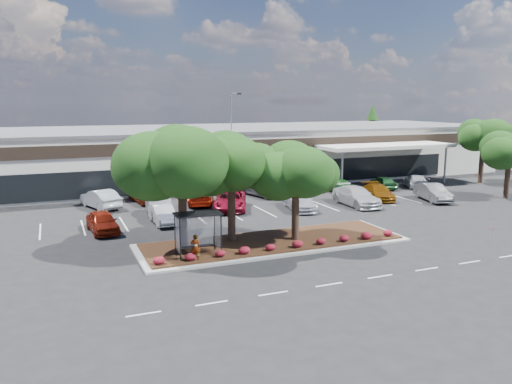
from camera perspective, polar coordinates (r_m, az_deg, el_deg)
name	(u,v)px	position (r m, az deg, el deg)	size (l,w,h in m)	color
ground	(330,257)	(31.12, 8.41, -7.40)	(160.00, 160.00, 0.00)	black
retail_store	(188,153)	(61.58, -7.81, 4.39)	(80.40, 25.20, 6.25)	white
landscape_island	(273,242)	(33.59, 1.96, -5.74)	(18.00, 6.00, 0.26)	#A4A39E
lane_markings	(261,220)	(40.03, 0.59, -3.28)	(33.12, 20.06, 0.01)	silver
shrub_row	(287,245)	(31.65, 3.53, -6.04)	(17.00, 0.80, 0.50)	maroon
bus_shelter	(197,221)	(30.25, -6.74, -3.34)	(2.75, 1.55, 2.59)	black
island_tree_west	(182,187)	(31.21, -8.47, 0.60)	(7.20, 7.20, 7.89)	black
island_tree_mid	(231,186)	(32.91, -2.84, 0.70)	(6.60, 6.60, 7.32)	black
island_tree_east	(296,192)	(33.18, 4.56, 0.04)	(5.80, 5.80, 6.50)	black
tree_east_near	(508,165)	(54.77, 26.89, 2.75)	(5.60, 5.60, 6.51)	black
tree_east_far	(482,150)	(63.73, 24.46, 4.35)	(6.40, 6.40, 7.62)	black
conifer_north_east	(372,132)	(85.29, 13.09, 6.75)	(3.96, 3.96, 9.00)	black
person_waiting	(195,247)	(29.48, -6.94, -6.28)	(0.56, 0.37, 1.54)	#594C47
light_pole	(232,144)	(56.88, -2.72, 5.51)	(1.43, 0.59, 10.47)	#A4A39E
survey_stake	(490,232)	(37.70, 25.21, -4.16)	(0.08, 0.14, 0.98)	tan
car_0	(102,222)	(38.03, -17.15, -3.28)	(1.83, 4.54, 1.55)	maroon
car_1	(163,214)	(39.60, -10.59, -2.54)	(1.53, 4.39, 1.45)	#A9AFB4
car_2	(159,206)	(42.13, -11.01, -1.60)	(1.80, 5.17, 1.71)	slate
car_3	(230,200)	(43.97, -2.97, -0.97)	(2.71, 5.88, 1.63)	maroon
car_4	(300,201)	(44.06, 5.01, -1.05)	(2.14, 5.26, 1.53)	#B5B7C1
car_6	(356,196)	(46.54, 11.38, -0.48)	(2.40, 5.91, 1.71)	beige
car_7	(378,192)	(49.93, 13.80, -0.01)	(2.02, 4.98, 1.44)	#6A3906
car_8	(433,192)	(50.67, 19.56, -0.05)	(1.74, 5.00, 1.65)	#4B4C52
car_9	(100,199)	(46.58, -17.35, -0.75)	(1.80, 5.15, 1.70)	#A7B0B5
car_10	(147,194)	(48.14, -12.33, -0.17)	(2.38, 5.84, 1.70)	maroon
car_11	(199,196)	(46.46, -6.58, -0.45)	(2.21, 5.43, 1.58)	maroon
car_12	(217,190)	(48.90, -4.48, 0.21)	(2.03, 5.04, 1.72)	white
car_13	(263,188)	(50.48, 0.81, 0.52)	(2.72, 5.90, 1.64)	#53535A
car_14	(292,191)	(49.30, 4.08, 0.11)	(1.48, 4.26, 1.40)	black
car_15	(336,185)	(53.30, 9.14, 0.83)	(1.77, 4.39, 1.50)	#154F18
car_16	(383,182)	(56.15, 14.31, 1.08)	(1.68, 4.16, 1.42)	#1D5326
car_17	(415,181)	(58.05, 17.72, 1.19)	(1.97, 4.84, 1.40)	#B1B3BD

